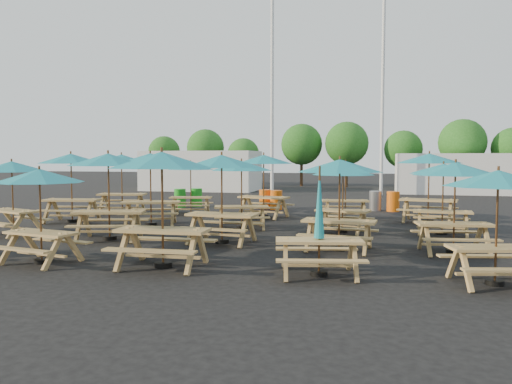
% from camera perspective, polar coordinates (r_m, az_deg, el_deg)
% --- Properties ---
extents(ground, '(120.00, 120.00, 0.00)m').
position_cam_1_polar(ground, '(16.54, -1.22, -4.15)').
color(ground, black).
rests_on(ground, ground).
extents(picnic_unit_1, '(2.63, 2.63, 2.24)m').
position_cam_1_polar(picnic_unit_1, '(16.70, -26.13, 2.22)').
color(picnic_unit_1, '#A7814A').
rests_on(picnic_unit_1, ground).
extents(picnic_unit_2, '(2.61, 2.61, 2.50)m').
position_cam_1_polar(picnic_unit_2, '(19.12, -20.39, 3.20)').
color(picnic_unit_2, '#A7814A').
rests_on(picnic_unit_2, ground).
extents(picnic_unit_3, '(2.70, 2.70, 2.49)m').
position_cam_1_polar(picnic_unit_3, '(21.52, -15.12, 3.35)').
color(picnic_unit_3, '#A7814A').
rests_on(picnic_unit_3, ground).
extents(picnic_unit_4, '(2.24, 2.24, 2.10)m').
position_cam_1_polar(picnic_unit_4, '(11.88, -23.50, 1.16)').
color(picnic_unit_4, '#A7814A').
rests_on(picnic_unit_4, ground).
extents(picnic_unit_5, '(2.77, 2.77, 2.47)m').
position_cam_1_polar(picnic_unit_5, '(14.63, -16.53, 3.05)').
color(picnic_unit_5, '#A7814A').
rests_on(picnic_unit_5, ground).
extents(picnic_unit_6, '(2.90, 2.90, 2.50)m').
position_cam_1_polar(picnic_unit_6, '(17.38, -11.99, 3.33)').
color(picnic_unit_6, '#A7814A').
rests_on(picnic_unit_6, ground).
extents(picnic_unit_7, '(2.36, 2.36, 2.17)m').
position_cam_1_polar(picnic_unit_7, '(20.60, -7.48, 2.66)').
color(picnic_unit_7, '#A7814A').
rests_on(picnic_unit_7, ground).
extents(picnic_unit_8, '(2.35, 2.35, 2.48)m').
position_cam_1_polar(picnic_unit_8, '(10.66, -10.71, 2.90)').
color(picnic_unit_8, '#A7814A').
rests_on(picnic_unit_8, ground).
extents(picnic_unit_9, '(2.39, 2.39, 2.43)m').
position_cam_1_polar(picnic_unit_9, '(13.52, -3.95, 2.98)').
color(picnic_unit_9, '#A7814A').
rests_on(picnic_unit_9, ground).
extents(picnic_unit_10, '(2.57, 2.57, 2.24)m').
position_cam_1_polar(picnic_unit_10, '(16.26, -1.67, 2.59)').
color(picnic_unit_10, '#A7814A').
rests_on(picnic_unit_10, ground).
extents(picnic_unit_11, '(2.70, 2.70, 2.46)m').
position_cam_1_polar(picnic_unit_11, '(19.30, 0.88, 3.37)').
color(picnic_unit_11, '#A7814A').
rests_on(picnic_unit_11, ground).
extents(picnic_unit_12, '(1.96, 1.79, 2.17)m').
position_cam_1_polar(picnic_unit_12, '(9.89, 7.23, -4.45)').
color(picnic_unit_12, '#A7814A').
rests_on(picnic_unit_12, ground).
extents(picnic_unit_13, '(2.33, 2.33, 2.31)m').
position_cam_1_polar(picnic_unit_13, '(12.58, 9.55, 2.40)').
color(picnic_unit_13, '#A7814A').
rests_on(picnic_unit_13, ground).
extents(picnic_unit_14, '(2.38, 2.38, 2.10)m').
position_cam_1_polar(picnic_unit_14, '(15.71, 9.92, 2.05)').
color(picnic_unit_14, '#A7814A').
rests_on(picnic_unit_14, ground).
extents(picnic_unit_15, '(2.33, 2.33, 2.20)m').
position_cam_1_polar(picnic_unit_15, '(19.04, 10.21, 2.61)').
color(picnic_unit_15, '#A7814A').
rests_on(picnic_unit_15, ground).
extents(picnic_unit_16, '(2.32, 2.32, 2.13)m').
position_cam_1_polar(picnic_unit_16, '(10.01, 25.93, 0.76)').
color(picnic_unit_16, '#A7814A').
rests_on(picnic_unit_16, ground).
extents(picnic_unit_17, '(2.32, 2.32, 2.24)m').
position_cam_1_polar(picnic_unit_17, '(12.94, 21.83, 1.94)').
color(picnic_unit_17, '#A7814A').
rests_on(picnic_unit_17, ground).
extents(picnic_unit_18, '(2.13, 2.13, 2.17)m').
position_cam_1_polar(picnic_unit_18, '(16.05, 20.63, 2.09)').
color(picnic_unit_18, '#A7814A').
rests_on(picnic_unit_18, ground).
extents(picnic_unit_19, '(2.72, 2.72, 2.50)m').
position_cam_1_polar(picnic_unit_19, '(18.92, 19.19, 3.24)').
color(picnic_unit_19, '#A7814A').
rests_on(picnic_unit_19, ground).
extents(waste_bin_0, '(0.54, 0.54, 0.87)m').
position_cam_1_polar(waste_bin_0, '(23.68, -8.68, -0.69)').
color(waste_bin_0, '#1B991E').
rests_on(waste_bin_0, ground).
extents(waste_bin_1, '(0.54, 0.54, 0.87)m').
position_cam_1_polar(waste_bin_1, '(23.92, -6.81, -0.63)').
color(waste_bin_1, '#1B991E').
rests_on(waste_bin_1, ground).
extents(waste_bin_2, '(0.54, 0.54, 0.87)m').
position_cam_1_polar(waste_bin_2, '(22.84, 1.06, -0.82)').
color(waste_bin_2, orange).
rests_on(waste_bin_2, ground).
extents(waste_bin_3, '(0.54, 0.54, 0.87)m').
position_cam_1_polar(waste_bin_3, '(22.37, 2.32, -0.92)').
color(waste_bin_3, orange).
rests_on(waste_bin_3, ground).
extents(waste_bin_4, '(0.54, 0.54, 0.87)m').
position_cam_1_polar(waste_bin_4, '(22.53, 13.49, -0.99)').
color(waste_bin_4, gray).
rests_on(waste_bin_4, ground).
extents(waste_bin_5, '(0.54, 0.54, 0.87)m').
position_cam_1_polar(waste_bin_5, '(22.41, 15.40, -1.05)').
color(waste_bin_5, orange).
rests_on(waste_bin_5, ground).
extents(mast_0, '(0.20, 0.20, 12.00)m').
position_cam_1_polar(mast_0, '(30.68, 1.86, 10.81)').
color(mast_0, silver).
rests_on(mast_0, ground).
extents(mast_1, '(0.20, 0.20, 12.00)m').
position_cam_1_polar(mast_1, '(32.04, 14.26, 10.40)').
color(mast_1, silver).
rests_on(mast_1, ground).
extents(event_tent_0, '(8.00, 4.00, 2.80)m').
position_cam_1_polar(event_tent_0, '(35.96, -6.26, 2.44)').
color(event_tent_0, silver).
rests_on(event_tent_0, ground).
extents(event_tent_1, '(7.00, 4.00, 2.60)m').
position_cam_1_polar(event_tent_1, '(35.18, 21.42, 2.00)').
color(event_tent_1, silver).
rests_on(event_tent_1, ground).
extents(tree_0, '(2.80, 2.80, 4.24)m').
position_cam_1_polar(tree_0, '(44.95, -10.45, 4.52)').
color(tree_0, '#382314').
rests_on(tree_0, ground).
extents(tree_1, '(3.11, 3.11, 4.72)m').
position_cam_1_polar(tree_1, '(42.11, -5.80, 5.04)').
color(tree_1, '#382314').
rests_on(tree_1, ground).
extents(tree_2, '(2.59, 2.59, 3.93)m').
position_cam_1_polar(tree_2, '(40.87, -1.45, 4.36)').
color(tree_2, '#382314').
rests_on(tree_2, ground).
extents(tree_3, '(3.36, 3.36, 5.09)m').
position_cam_1_polar(tree_3, '(40.99, 5.24, 5.43)').
color(tree_3, '#382314').
rests_on(tree_3, ground).
extents(tree_4, '(3.41, 3.41, 5.17)m').
position_cam_1_polar(tree_4, '(40.17, 10.33, 5.49)').
color(tree_4, '#382314').
rests_on(tree_4, ground).
extents(tree_5, '(2.94, 2.94, 4.45)m').
position_cam_1_polar(tree_5, '(40.56, 16.48, 4.69)').
color(tree_5, '#382314').
rests_on(tree_5, ground).
extents(tree_6, '(3.38, 3.38, 5.13)m').
position_cam_1_polar(tree_6, '(39.21, 22.51, 5.25)').
color(tree_6, '#382314').
rests_on(tree_6, ground).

